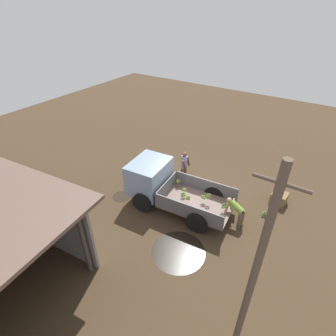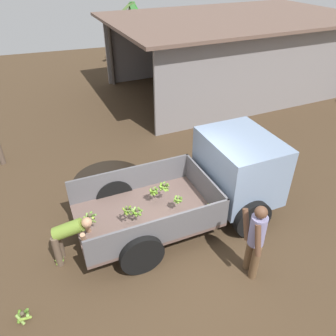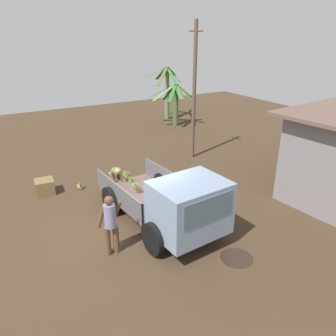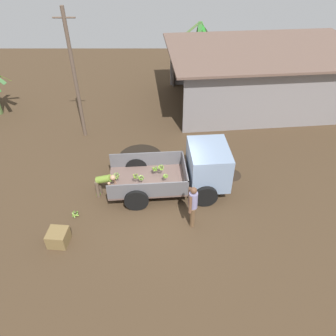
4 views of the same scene
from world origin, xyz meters
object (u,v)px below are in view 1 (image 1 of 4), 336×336
object	(u,v)px
banana_bunch_on_ground_0	(241,223)
banana_bunch_on_ground_1	(265,214)
utility_pole	(253,278)
person_foreground_visitor	(184,165)
wooden_crate_0	(279,198)
person_worker_loading	(236,210)
cargo_truck	(158,182)

from	to	relation	value
banana_bunch_on_ground_0	banana_bunch_on_ground_1	xyz separation A→B (m)	(-0.68, -1.09, 0.01)
banana_bunch_on_ground_0	banana_bunch_on_ground_1	world-z (taller)	banana_bunch_on_ground_1
utility_pole	banana_bunch_on_ground_1	size ratio (longest dim) A/B	21.86
person_foreground_visitor	wooden_crate_0	xyz separation A→B (m)	(-4.59, -0.88, -0.69)
utility_pole	person_worker_loading	size ratio (longest dim) A/B	5.40
wooden_crate_0	banana_bunch_on_ground_1	bearing A→B (deg)	77.44
person_foreground_visitor	person_worker_loading	size ratio (longest dim) A/B	1.54
banana_bunch_on_ground_1	wooden_crate_0	size ratio (longest dim) A/B	0.42
utility_pole	banana_bunch_on_ground_0	size ratio (longest dim) A/B	31.16
banana_bunch_on_ground_0	wooden_crate_0	world-z (taller)	wooden_crate_0
banana_bunch_on_ground_1	wooden_crate_0	xyz separation A→B (m)	(-0.28, -1.23, 0.15)
person_foreground_visitor	banana_bunch_on_ground_0	world-z (taller)	person_foreground_visitor
cargo_truck	banana_bunch_on_ground_1	xyz separation A→B (m)	(-4.55, -1.60, -0.91)
cargo_truck	banana_bunch_on_ground_0	distance (m)	4.01
utility_pole	banana_bunch_on_ground_1	world-z (taller)	utility_pole
banana_bunch_on_ground_1	utility_pole	bearing A→B (deg)	97.59
person_worker_loading	utility_pole	bearing A→B (deg)	122.94
cargo_truck	person_foreground_visitor	world-z (taller)	cargo_truck
person_foreground_visitor	banana_bunch_on_ground_0	bearing A→B (deg)	-17.49
person_foreground_visitor	person_worker_loading	world-z (taller)	person_foreground_visitor
person_foreground_visitor	wooden_crate_0	size ratio (longest dim) A/B	2.63
utility_pole	person_foreground_visitor	size ratio (longest dim) A/B	3.50
wooden_crate_0	banana_bunch_on_ground_0	bearing A→B (deg)	67.72
utility_pole	banana_bunch_on_ground_1	distance (m)	6.41
banana_bunch_on_ground_0	utility_pole	bearing A→B (deg)	107.47
person_foreground_visitor	banana_bunch_on_ground_1	xyz separation A→B (m)	(-4.31, 0.35, -0.84)
cargo_truck	utility_pole	xyz separation A→B (m)	(-5.30, 4.03, 2.06)
person_foreground_visitor	cargo_truck	bearing A→B (deg)	-92.60
person_worker_loading	person_foreground_visitor	bearing A→B (deg)	-11.56
cargo_truck	person_foreground_visitor	distance (m)	1.97
banana_bunch_on_ground_0	wooden_crate_0	size ratio (longest dim) A/B	0.30
person_worker_loading	banana_bunch_on_ground_0	world-z (taller)	person_worker_loading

